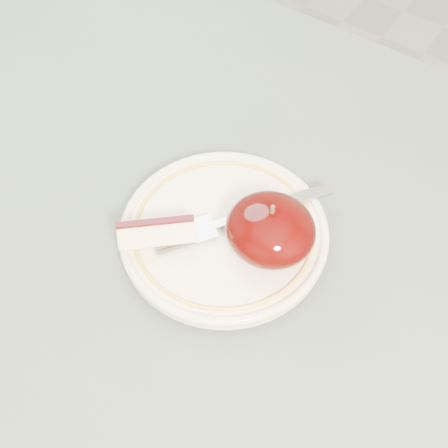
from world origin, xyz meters
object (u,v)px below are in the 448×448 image
Objects in this scene: fork at (239,218)px; apple_half at (270,229)px; table at (133,338)px; plate at (224,233)px.

apple_half is at bearing -67.99° from fork.
apple_half is at bearing 52.15° from table.
plate is 0.02m from fork.
apple_half is 0.04m from fork.
plate is 0.05m from apple_half.
apple_half is (0.04, 0.01, 0.03)m from plate.
apple_half reaches higher than fork.
fork is (-0.04, 0.01, -0.02)m from apple_half.
plate is at bearing -167.99° from apple_half.
plate is 2.39× the size of apple_half.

